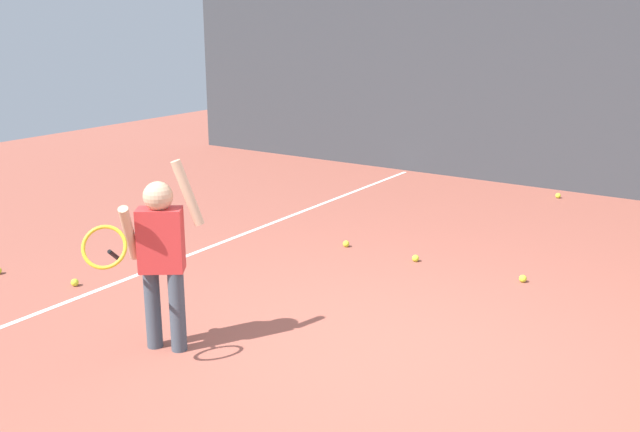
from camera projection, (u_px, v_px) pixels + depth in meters
ground_plane at (380, 358)px, 4.95m from camera, size 20.00×20.00×0.00m
court_line_sideline at (197, 252)px, 7.15m from camera, size 0.05×9.00×0.00m
back_fence_windscreen at (605, 47)px, 8.98m from camera, size 13.25×0.08×3.76m
fence_post_0 at (215, 33)px, 12.45m from camera, size 0.09×0.09×3.91m
fence_post_1 at (379, 36)px, 10.73m from camera, size 0.09×0.09×3.91m
fence_post_2 at (606, 40)px, 9.00m from camera, size 0.09×0.09×3.91m
tennis_player at (159, 251)px, 4.89m from camera, size 0.49×0.85×1.35m
tennis_ball_0 at (558, 196)px, 9.23m from camera, size 0.07×0.07×0.07m
tennis_ball_2 at (416, 258)px, 6.87m from camera, size 0.07×0.07×0.07m
tennis_ball_4 at (523, 279)px, 6.34m from camera, size 0.07×0.07×0.07m
tennis_ball_7 at (75, 282)px, 6.25m from camera, size 0.07×0.07×0.07m
tennis_ball_8 at (346, 244)px, 7.30m from camera, size 0.07×0.07×0.07m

